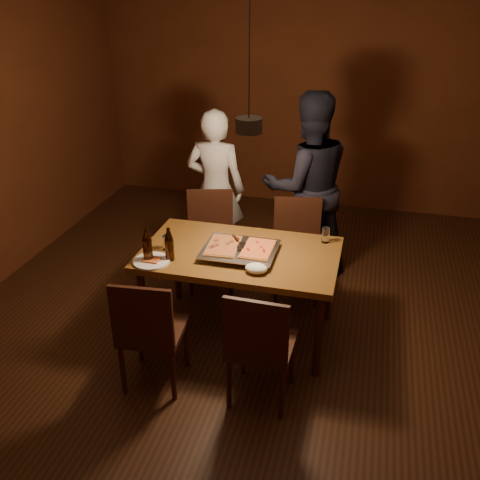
% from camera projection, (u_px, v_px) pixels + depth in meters
% --- Properties ---
extents(room_shell, '(6.00, 6.00, 6.00)m').
position_uv_depth(room_shell, '(248.00, 175.00, 3.72)').
color(room_shell, '#3B1E10').
rests_on(room_shell, ground).
extents(dining_table, '(1.50, 0.90, 0.75)m').
position_uv_depth(dining_table, '(240.00, 260.00, 4.12)').
color(dining_table, brown).
rests_on(dining_table, floor).
extents(chair_far_left, '(0.52, 0.52, 0.49)m').
position_uv_depth(chair_far_left, '(210.00, 230.00, 4.92)').
color(chair_far_left, '#38190F').
rests_on(chair_far_left, floor).
extents(chair_far_right, '(0.49, 0.49, 0.49)m').
position_uv_depth(chair_far_right, '(297.00, 239.00, 4.75)').
color(chair_far_right, '#38190F').
rests_on(chair_far_right, floor).
extents(chair_near_left, '(0.46, 0.46, 0.49)m').
position_uv_depth(chair_near_left, '(148.00, 325.00, 3.60)').
color(chair_near_left, '#38190F').
rests_on(chair_near_left, floor).
extents(chair_near_right, '(0.43, 0.43, 0.49)m').
position_uv_depth(chair_near_right, '(259.00, 339.00, 3.45)').
color(chair_near_right, '#38190F').
rests_on(chair_near_right, floor).
extents(pizza_tray, '(0.58, 0.49, 0.05)m').
position_uv_depth(pizza_tray, '(240.00, 251.00, 4.04)').
color(pizza_tray, silver).
rests_on(pizza_tray, dining_table).
extents(pizza_meat, '(0.25, 0.38, 0.02)m').
position_uv_depth(pizza_meat, '(223.00, 245.00, 4.05)').
color(pizza_meat, maroon).
rests_on(pizza_meat, pizza_tray).
extents(pizza_cheese, '(0.22, 0.35, 0.02)m').
position_uv_depth(pizza_cheese, '(258.00, 249.00, 4.00)').
color(pizza_cheese, gold).
rests_on(pizza_cheese, pizza_tray).
extents(spatula, '(0.21, 0.25, 0.04)m').
position_uv_depth(spatula, '(241.00, 245.00, 4.04)').
color(spatula, silver).
rests_on(spatula, pizza_tray).
extents(beer_bottle_a, '(0.07, 0.07, 0.27)m').
position_uv_depth(beer_bottle_a, '(147.00, 245.00, 3.89)').
color(beer_bottle_a, black).
rests_on(beer_bottle_a, dining_table).
extents(beer_bottle_b, '(0.07, 0.07, 0.26)m').
position_uv_depth(beer_bottle_b, '(169.00, 244.00, 3.91)').
color(beer_bottle_b, black).
rests_on(beer_bottle_b, dining_table).
extents(water_glass_left, '(0.07, 0.07, 0.11)m').
position_uv_depth(water_glass_left, '(167.00, 243.00, 4.10)').
color(water_glass_left, silver).
rests_on(water_glass_left, dining_table).
extents(water_glass_right, '(0.06, 0.06, 0.12)m').
position_uv_depth(water_glass_right, '(326.00, 235.00, 4.20)').
color(water_glass_right, silver).
rests_on(water_glass_right, dining_table).
extents(plate_slice, '(0.27, 0.27, 0.03)m').
position_uv_depth(plate_slice, '(152.00, 261.00, 3.93)').
color(plate_slice, white).
rests_on(plate_slice, dining_table).
extents(napkin, '(0.16, 0.12, 0.07)m').
position_uv_depth(napkin, '(256.00, 268.00, 3.79)').
color(napkin, white).
rests_on(napkin, dining_table).
extents(diner_white, '(0.57, 0.38, 1.56)m').
position_uv_depth(diner_white, '(216.00, 189.00, 5.19)').
color(diner_white, silver).
rests_on(diner_white, floor).
extents(diner_dark, '(1.06, 0.96, 1.76)m').
position_uv_depth(diner_dark, '(307.00, 186.00, 4.98)').
color(diner_dark, black).
rests_on(diner_dark, floor).
extents(pendant_lamp, '(0.18, 0.18, 1.10)m').
position_uv_depth(pendant_lamp, '(249.00, 124.00, 3.56)').
color(pendant_lamp, black).
rests_on(pendant_lamp, ceiling).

